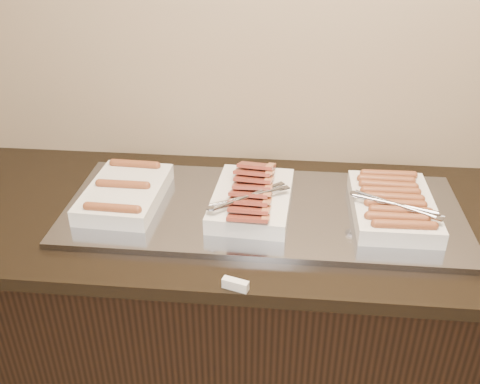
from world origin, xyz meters
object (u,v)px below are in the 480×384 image
at_px(dish_center, 252,198).
at_px(dish_right, 393,205).
at_px(dish_left, 125,193).
at_px(warming_tray, 263,210).
at_px(counter, 254,321).

bearing_deg(dish_center, dish_right, 3.38).
bearing_deg(dish_right, dish_left, 179.32).
relative_size(dish_left, dish_center, 0.93).
bearing_deg(warming_tray, counter, 180.00).
height_order(dish_left, dish_center, dish_center).
xyz_separation_m(warming_tray, dish_center, (-0.04, -0.00, 0.04)).
distance_m(dish_center, dish_right, 0.42).
bearing_deg(warming_tray, dish_right, -0.60).
distance_m(dish_left, dish_center, 0.39).
relative_size(warming_tray, dish_right, 3.41).
bearing_deg(dish_left, dish_center, 1.88).
relative_size(counter, dish_right, 5.85).
bearing_deg(dish_left, counter, 2.51).
height_order(counter, dish_right, dish_right).
bearing_deg(dish_right, warming_tray, 179.00).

